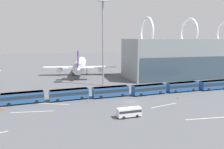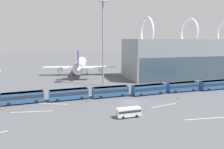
# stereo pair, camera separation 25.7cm
# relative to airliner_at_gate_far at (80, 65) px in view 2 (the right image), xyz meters

# --- Properties ---
(ground_plane) EXTENTS (440.00, 440.00, 0.00)m
(ground_plane) POSITION_rel_airliner_at_gate_far_xyz_m (8.51, -51.71, -4.91)
(ground_plane) COLOR #515459
(airliner_at_gate_far) EXTENTS (36.04, 39.41, 12.93)m
(airliner_at_gate_far) POSITION_rel_airliner_at_gate_far_xyz_m (0.00, 0.00, 0.00)
(airliner_at_gate_far) COLOR silver
(airliner_at_gate_far) RESTS_ON ground_plane
(airliner_parked_remote) EXTENTS (46.16, 43.01, 16.00)m
(airliner_parked_remote) POSITION_rel_airliner_at_gate_far_xyz_m (55.60, 16.00, 0.83)
(airliner_parked_remote) COLOR silver
(airliner_parked_remote) RESTS_ON ground_plane
(shuttle_bus_0) EXTENTS (11.62, 3.90, 3.20)m
(shuttle_bus_0) POSITION_rel_airliner_at_gate_far_xyz_m (-21.61, -45.40, -3.02)
(shuttle_bus_0) COLOR #285693
(shuttle_bus_0) RESTS_ON ground_plane
(shuttle_bus_1) EXTENTS (11.60, 3.78, 3.20)m
(shuttle_bus_1) POSITION_rel_airliner_at_gate_far_xyz_m (-8.83, -44.96, -3.02)
(shuttle_bus_1) COLOR #285693
(shuttle_bus_1) RESTS_ON ground_plane
(shuttle_bus_2) EXTENTS (11.55, 3.46, 3.20)m
(shuttle_bus_2) POSITION_rel_airliner_at_gate_far_xyz_m (3.95, -44.86, -3.02)
(shuttle_bus_2) COLOR #285693
(shuttle_bus_2) RESTS_ON ground_plane
(shuttle_bus_3) EXTENTS (11.61, 3.84, 3.20)m
(shuttle_bus_3) POSITION_rel_airliner_at_gate_far_xyz_m (16.73, -45.31, -3.02)
(shuttle_bus_3) COLOR #285693
(shuttle_bus_3) RESTS_ON ground_plane
(shuttle_bus_4) EXTENTS (11.54, 3.39, 3.20)m
(shuttle_bus_4) POSITION_rel_airliner_at_gate_far_xyz_m (29.51, -44.62, -3.02)
(shuttle_bus_4) COLOR #285693
(shuttle_bus_4) RESTS_ON ground_plane
(shuttle_bus_5) EXTENTS (11.55, 3.48, 3.20)m
(shuttle_bus_5) POSITION_rel_airliner_at_gate_far_xyz_m (42.29, -44.83, -3.02)
(shuttle_bus_5) COLOR #285693
(shuttle_bus_5) RESTS_ON ground_plane
(service_van_foreground) EXTENTS (5.75, 2.20, 2.22)m
(service_van_foreground) POSITION_rel_airliner_at_gate_far_xyz_m (3.50, -63.25, -3.59)
(service_van_foreground) COLOR silver
(service_van_foreground) RESTS_ON ground_plane
(floodlight_mast) EXTENTS (2.95, 2.95, 32.17)m
(floodlight_mast) POSITION_rel_airliner_at_gate_far_xyz_m (5.49, -27.85, 16.27)
(floodlight_mast) COLOR gray
(floodlight_mast) RESTS_ON ground_plane
(lane_stripe_0) EXTENTS (11.95, 1.32, 0.01)m
(lane_stripe_0) POSITION_rel_airliner_at_gate_far_xyz_m (21.10, -68.74, -4.90)
(lane_stripe_0) COLOR silver
(lane_stripe_0) RESTS_ON ground_plane
(lane_stripe_1) EXTENTS (9.93, 4.32, 0.01)m
(lane_stripe_1) POSITION_rel_airliner_at_gate_far_xyz_m (-14.17, -47.53, -4.90)
(lane_stripe_1) COLOR silver
(lane_stripe_1) RESTS_ON ground_plane
(lane_stripe_3) EXTENTS (8.60, 2.40, 0.01)m
(lane_stripe_3) POSITION_rel_airliner_at_gate_far_xyz_m (15.83, -57.29, -4.90)
(lane_stripe_3) COLOR silver
(lane_stripe_3) RESTS_ON ground_plane
(lane_stripe_4) EXTENTS (10.16, 1.56, 0.01)m
(lane_stripe_4) POSITION_rel_airliner_at_gate_far_xyz_m (-18.62, -53.37, -4.90)
(lane_stripe_4) COLOR silver
(lane_stripe_4) RESTS_ON ground_plane
(lane_stripe_5) EXTENTS (8.84, 1.29, 0.01)m
(lane_stripe_5) POSITION_rel_airliner_at_gate_far_xyz_m (2.14, -41.25, -4.90)
(lane_stripe_5) COLOR silver
(lane_stripe_5) RESTS_ON ground_plane
(traffic_cone_0) EXTENTS (0.60, 0.60, 0.78)m
(traffic_cone_0) POSITION_rel_airliner_at_gate_far_xyz_m (-26.08, -49.89, -4.52)
(traffic_cone_0) COLOR black
(traffic_cone_0) RESTS_ON ground_plane
(traffic_cone_1) EXTENTS (0.45, 0.45, 0.66)m
(traffic_cone_1) POSITION_rel_airliner_at_gate_far_xyz_m (-3.93, -48.23, -4.59)
(traffic_cone_1) COLOR black
(traffic_cone_1) RESTS_ON ground_plane
(traffic_cone_2) EXTENTS (0.62, 0.62, 0.59)m
(traffic_cone_2) POSITION_rel_airliner_at_gate_far_xyz_m (23.31, -51.95, -4.62)
(traffic_cone_2) COLOR black
(traffic_cone_2) RESTS_ON ground_plane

